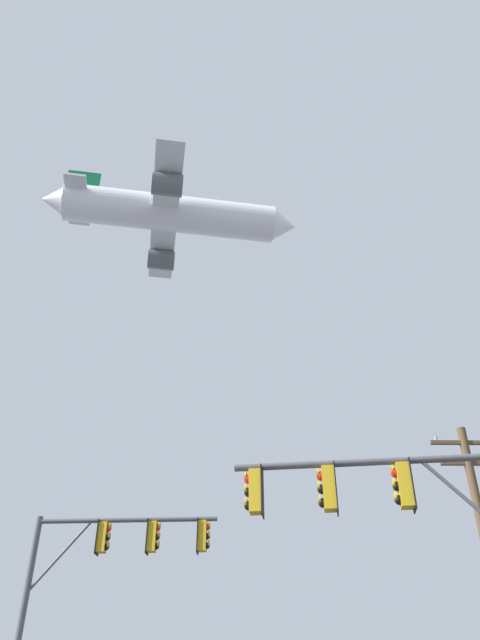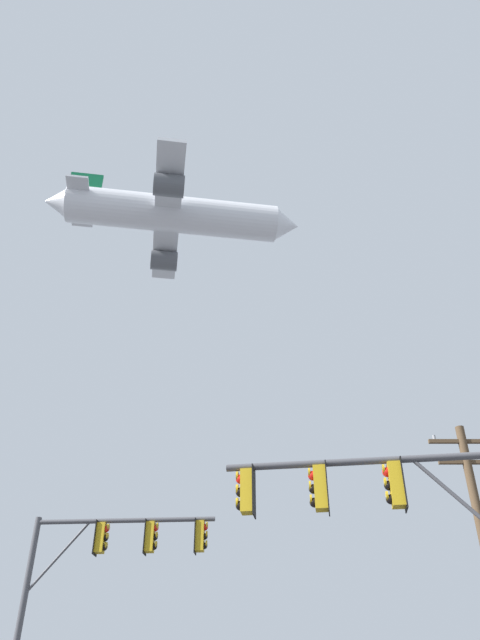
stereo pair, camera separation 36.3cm
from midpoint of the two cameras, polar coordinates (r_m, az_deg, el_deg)
signal_pole_near at (r=12.86m, az=14.11°, el=-17.70°), size 5.61×1.06×5.75m
signal_pole_far at (r=20.29m, az=-13.47°, el=-21.69°), size 5.82×0.70×6.46m
airplane at (r=50.93m, az=-6.78°, el=9.97°), size 21.31×16.47×5.80m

